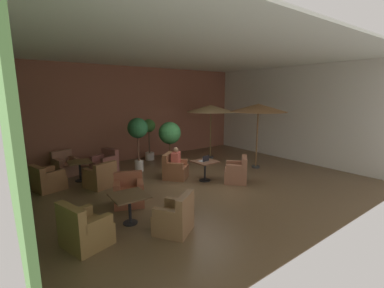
# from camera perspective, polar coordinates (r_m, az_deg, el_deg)

# --- Properties ---
(ground_plane) EXTENTS (10.44, 8.69, 0.02)m
(ground_plane) POSITION_cam_1_polar(r_m,az_deg,el_deg) (9.01, 1.66, -8.16)
(ground_plane) COLOR brown
(wall_back_brick) EXTENTS (10.44, 0.08, 4.09)m
(wall_back_brick) POSITION_cam_1_polar(r_m,az_deg,el_deg) (12.22, -10.95, 6.53)
(wall_back_brick) COLOR brown
(wall_back_brick) RESTS_ON ground_plane
(wall_left_accent) EXTENTS (0.08, 8.69, 4.09)m
(wall_left_accent) POSITION_cam_1_polar(r_m,az_deg,el_deg) (6.74, -35.35, 1.32)
(wall_left_accent) COLOR #63994F
(wall_left_accent) RESTS_ON ground_plane
(wall_right_plain) EXTENTS (0.08, 8.69, 4.09)m
(wall_right_plain) POSITION_cam_1_polar(r_m,az_deg,el_deg) (12.45, 20.91, 6.09)
(wall_right_plain) COLOR silver
(wall_right_plain) RESTS_ON ground_plane
(ceiling_slab) EXTENTS (10.44, 8.69, 0.06)m
(ceiling_slab) POSITION_cam_1_polar(r_m,az_deg,el_deg) (8.60, 1.82, 18.82)
(ceiling_slab) COLOR silver
(ceiling_slab) RESTS_ON wall_back_brick
(cafe_table_front_left) EXTENTS (0.75, 0.75, 0.69)m
(cafe_table_front_left) POSITION_cam_1_polar(r_m,az_deg,el_deg) (8.95, 2.82, -4.67)
(cafe_table_front_left) COLOR black
(cafe_table_front_left) RESTS_ON ground_plane
(armchair_front_left_north) EXTENTS (1.05, 1.05, 0.88)m
(armchair_front_left_north) POSITION_cam_1_polar(r_m,az_deg,el_deg) (9.25, -3.77, -5.50)
(armchair_front_left_north) COLOR brown
(armchair_front_left_north) RESTS_ON ground_plane
(armchair_front_left_east) EXTENTS (1.01, 1.01, 0.89)m
(armchair_front_left_east) POSITION_cam_1_polar(r_m,az_deg,el_deg) (8.95, 9.66, -6.15)
(armchair_front_left_east) COLOR brown
(armchair_front_left_east) RESTS_ON ground_plane
(cafe_table_front_right) EXTENTS (0.76, 0.76, 0.69)m
(cafe_table_front_right) POSITION_cam_1_polar(r_m,az_deg,el_deg) (9.68, -23.18, -4.33)
(cafe_table_front_right) COLOR black
(cafe_table_front_right) RESTS_ON ground_plane
(armchair_front_right_north) EXTENTS (0.99, 0.98, 0.83)m
(armchair_front_right_north) POSITION_cam_1_polar(r_m,az_deg,el_deg) (8.90, -19.19, -6.87)
(armchair_front_right_north) COLOR brown
(armchair_front_right_north) RESTS_ON ground_plane
(armchair_front_right_east) EXTENTS (1.00, 0.98, 0.88)m
(armchair_front_right_east) POSITION_cam_1_polar(r_m,az_deg,el_deg) (10.36, -18.32, -4.20)
(armchair_front_right_east) COLOR brown
(armchair_front_right_east) RESTS_ON ground_plane
(armchair_front_right_south) EXTENTS (0.89, 0.92, 0.87)m
(armchair_front_right_south) POSITION_cam_1_polar(r_m,az_deg,el_deg) (10.67, -25.78, -4.37)
(armchair_front_right_south) COLOR #8E5C46
(armchair_front_right_south) RESTS_ON ground_plane
(armchair_front_right_west) EXTENTS (0.97, 1.00, 0.80)m
(armchair_front_right_west) POSITION_cam_1_polar(r_m,az_deg,el_deg) (9.30, -28.86, -6.92)
(armchair_front_right_west) COLOR brown
(armchair_front_right_west) RESTS_ON ground_plane
(cafe_table_mid_center) EXTENTS (0.81, 0.81, 0.69)m
(cafe_table_mid_center) POSITION_cam_1_polar(r_m,az_deg,el_deg) (6.23, -13.43, -11.75)
(cafe_table_mid_center) COLOR black
(cafe_table_mid_center) RESTS_ON ground_plane
(armchair_mid_center_north) EXTENTS (0.98, 0.98, 0.87)m
(armchair_mid_center_north) POSITION_cam_1_polar(r_m,az_deg,el_deg) (5.83, -3.69, -15.73)
(armchair_mid_center_north) COLOR brown
(armchair_mid_center_north) RESTS_ON ground_plane
(armchair_mid_center_east) EXTENTS (0.98, 0.97, 0.83)m
(armchair_mid_center_east) POSITION_cam_1_polar(r_m,az_deg,el_deg) (7.35, -13.52, -10.23)
(armchair_mid_center_east) COLOR brown
(armchair_mid_center_east) RESTS_ON ground_plane
(armchair_mid_center_south) EXTENTS (0.95, 0.99, 0.91)m
(armchair_mid_center_south) POSITION_cam_1_polar(r_m,az_deg,el_deg) (5.75, -22.30, -16.91)
(armchair_mid_center_south) COLOR brown
(armchair_mid_center_south) RESTS_ON ground_plane
(patio_umbrella_tall_red) EXTENTS (2.19, 2.19, 2.43)m
(patio_umbrella_tall_red) POSITION_cam_1_polar(r_m,az_deg,el_deg) (11.91, 4.11, 7.62)
(patio_umbrella_tall_red) COLOR #2D2D2D
(patio_umbrella_tall_red) RESTS_ON ground_plane
(patio_umbrella_center_beige) EXTENTS (2.18, 2.18, 2.55)m
(patio_umbrella_center_beige) POSITION_cam_1_polar(r_m,az_deg,el_deg) (10.54, 14.19, 7.53)
(patio_umbrella_center_beige) COLOR #2D2D2D
(patio_umbrella_center_beige) RESTS_ON ground_plane
(potted_tree_left_corner) EXTENTS (0.88, 0.88, 1.84)m
(potted_tree_left_corner) POSITION_cam_1_polar(r_m,az_deg,el_deg) (10.38, -4.85, 2.04)
(potted_tree_left_corner) COLOR #A66140
(potted_tree_left_corner) RESTS_ON ground_plane
(potted_tree_mid_left) EXTENTS (0.58, 0.58, 1.83)m
(potted_tree_mid_left) POSITION_cam_1_polar(r_m,az_deg,el_deg) (11.79, -9.31, 2.52)
(potted_tree_mid_left) COLOR silver
(potted_tree_mid_left) RESTS_ON ground_plane
(potted_tree_mid_right) EXTENTS (0.76, 0.76, 2.05)m
(potted_tree_mid_right) POSITION_cam_1_polar(r_m,az_deg,el_deg) (10.01, -11.68, 2.61)
(potted_tree_mid_right) COLOR beige
(potted_tree_mid_right) RESTS_ON ground_plane
(patron_blue_shirt) EXTENTS (0.45, 0.44, 0.67)m
(patron_blue_shirt) POSITION_cam_1_polar(r_m,az_deg,el_deg) (9.13, -3.54, -3.04)
(patron_blue_shirt) COLOR #BC4D40
(patron_blue_shirt) RESTS_ON ground_plane
(iced_drink_cup) EXTENTS (0.08, 0.08, 0.11)m
(iced_drink_cup) POSITION_cam_1_polar(r_m,az_deg,el_deg) (8.89, 2.54, -3.38)
(iced_drink_cup) COLOR white
(iced_drink_cup) RESTS_ON cafe_table_front_left
(open_laptop) EXTENTS (0.34, 0.27, 0.20)m
(open_laptop) POSITION_cam_1_polar(r_m,az_deg,el_deg) (8.87, 2.75, -3.44)
(open_laptop) COLOR #9EA0A5
(open_laptop) RESTS_ON cafe_table_front_left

